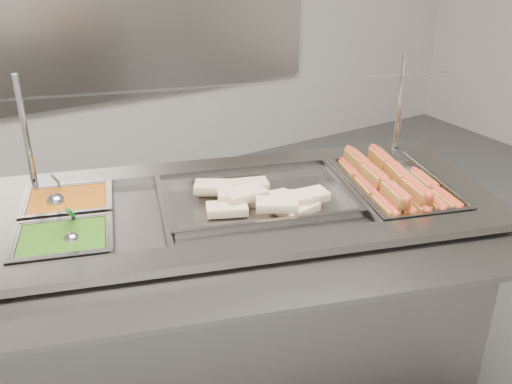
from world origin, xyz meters
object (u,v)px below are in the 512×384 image
ladle (56,201)px  serving_spoon (72,235)px  sneeze_guard (230,89)px  pan_wraps (259,203)px  pan_hotdogs (394,192)px  steam_counter (244,296)px

ladle → serving_spoon: 0.26m
sneeze_guard → pan_wraps: (-0.01, -0.20, -0.35)m
pan_hotdogs → steam_counter: bearing=162.5°
serving_spoon → pan_wraps: bearing=-5.0°
sneeze_guard → pan_hotdogs: (0.47, -0.36, -0.36)m
sneeze_guard → serving_spoon: (-0.62, -0.15, -0.32)m
pan_hotdogs → ladle: 1.18m
pan_wraps → serving_spoon: serving_spoon is taller
ladle → serving_spoon: (-0.02, -0.26, 0.00)m
serving_spoon → pan_hotdogs: bearing=-10.6°
pan_hotdogs → pan_wraps: (-0.48, 0.15, 0.01)m
pan_hotdogs → pan_wraps: size_ratio=0.82×
steam_counter → sneeze_guard: 0.75m
pan_wraps → pan_hotdogs: bearing=-17.5°
pan_wraps → ladle: size_ratio=4.07×
ladle → pan_wraps: bearing=-27.5°
steam_counter → ladle: ladle is taller
pan_hotdogs → ladle: (-1.08, 0.46, 0.04)m
sneeze_guard → pan_wraps: bearing=-92.2°
sneeze_guard → pan_hotdogs: sneeze_guard is taller
pan_wraps → ladle: ladle is taller
pan_hotdogs → pan_wraps: same height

